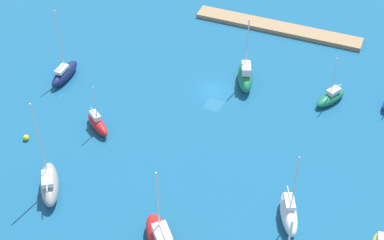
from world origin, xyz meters
name	(u,v)px	position (x,y,z in m)	size (l,w,h in m)	color
water	(214,91)	(0.00, 0.00, 0.00)	(160.00, 160.00, 0.00)	#19567F
pier_dock	(277,28)	(-3.94, -18.89, 0.34)	(26.98, 3.16, 0.69)	#997A56
sailboat_red_outer_mooring	(161,240)	(-4.02, 26.98, 1.41)	(6.72, 7.11, 11.22)	red
sailboat_green_lone_south	(245,76)	(-3.45, -3.20, 1.48)	(4.24, 6.94, 10.43)	#19724C
sailboat_navy_inner_mooring	(64,73)	(20.96, 5.32, 1.03)	(1.81, 6.33, 11.09)	#141E4C
sailboat_gray_along_channel	(49,184)	(11.13, 24.54, 1.34)	(5.38, 6.67, 13.00)	gray
sailboat_white_center_basin	(289,213)	(-15.41, 18.42, 1.27)	(3.93, 6.15, 10.26)	white
sailboat_red_far_north	(97,124)	(11.31, 13.04, 0.98)	(4.85, 4.00, 7.19)	red
sailboat_green_off_beacon	(331,97)	(-15.59, -3.69, 0.85)	(4.10, 5.45, 7.48)	#19724C
mooring_buoy_yellow	(26,138)	(18.80, 18.25, 0.38)	(0.77, 0.77, 0.77)	yellow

